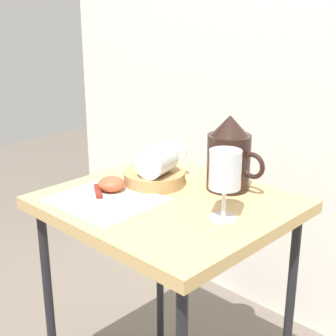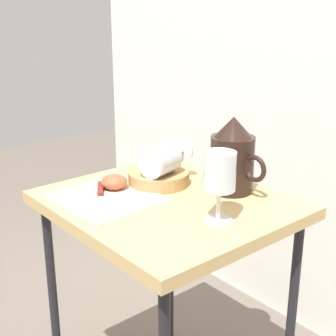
{
  "view_description": "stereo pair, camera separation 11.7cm",
  "coord_description": "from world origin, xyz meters",
  "px_view_note": "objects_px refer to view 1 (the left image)",
  "views": [
    {
      "loc": [
        0.77,
        -0.8,
        1.13
      ],
      "look_at": [
        0.0,
        0.0,
        0.76
      ],
      "focal_mm": 52.09,
      "sensor_mm": 36.0,
      "label": 1
    },
    {
      "loc": [
        0.85,
        -0.71,
        1.13
      ],
      "look_at": [
        0.0,
        0.0,
        0.76
      ],
      "focal_mm": 52.09,
      "sensor_mm": 36.0,
      "label": 2
    }
  ],
  "objects_px": {
    "wine_glass_tipped_near": "(157,160)",
    "apple_half_left": "(111,184)",
    "basket_tray": "(154,178)",
    "pitcher": "(229,160)",
    "wine_glass_upright": "(225,174)",
    "knife": "(100,198)",
    "table": "(168,223)"
  },
  "relations": [
    {
      "from": "pitcher",
      "to": "apple_half_left",
      "type": "bearing_deg",
      "value": -131.14
    },
    {
      "from": "pitcher",
      "to": "wine_glass_tipped_near",
      "type": "height_order",
      "value": "pitcher"
    },
    {
      "from": "table",
      "to": "wine_glass_tipped_near",
      "type": "distance_m",
      "value": 0.16
    },
    {
      "from": "table",
      "to": "knife",
      "type": "distance_m",
      "value": 0.18
    },
    {
      "from": "pitcher",
      "to": "apple_half_left",
      "type": "height_order",
      "value": "pitcher"
    },
    {
      "from": "wine_glass_tipped_near",
      "to": "wine_glass_upright",
      "type": "bearing_deg",
      "value": -9.09
    },
    {
      "from": "knife",
      "to": "pitcher",
      "type": "bearing_deg",
      "value": 59.09
    },
    {
      "from": "basket_tray",
      "to": "wine_glass_tipped_near",
      "type": "xyz_separation_m",
      "value": [
        0.02,
        -0.01,
        0.06
      ]
    },
    {
      "from": "wine_glass_tipped_near",
      "to": "pitcher",
      "type": "bearing_deg",
      "value": 41.13
    },
    {
      "from": "table",
      "to": "wine_glass_tipped_near",
      "type": "bearing_deg",
      "value": 152.59
    },
    {
      "from": "wine_glass_upright",
      "to": "knife",
      "type": "xyz_separation_m",
      "value": [
        -0.28,
        -0.13,
        -0.1
      ]
    },
    {
      "from": "pitcher",
      "to": "apple_half_left",
      "type": "relative_size",
      "value": 2.89
    },
    {
      "from": "basket_tray",
      "to": "knife",
      "type": "distance_m",
      "value": 0.18
    },
    {
      "from": "basket_tray",
      "to": "apple_half_left",
      "type": "bearing_deg",
      "value": -107.41
    },
    {
      "from": "wine_glass_upright",
      "to": "wine_glass_tipped_near",
      "type": "distance_m",
      "value": 0.25
    },
    {
      "from": "wine_glass_tipped_near",
      "to": "table",
      "type": "bearing_deg",
      "value": -27.41
    },
    {
      "from": "wine_glass_tipped_near",
      "to": "knife",
      "type": "height_order",
      "value": "wine_glass_tipped_near"
    },
    {
      "from": "basket_tray",
      "to": "wine_glass_upright",
      "type": "relative_size",
      "value": 1.02
    },
    {
      "from": "basket_tray",
      "to": "wine_glass_tipped_near",
      "type": "distance_m",
      "value": 0.06
    },
    {
      "from": "pitcher",
      "to": "knife",
      "type": "relative_size",
      "value": 0.93
    },
    {
      "from": "table",
      "to": "wine_glass_tipped_near",
      "type": "height_order",
      "value": "wine_glass_tipped_near"
    },
    {
      "from": "basket_tray",
      "to": "knife",
      "type": "xyz_separation_m",
      "value": [
        -0.01,
        -0.18,
        -0.01
      ]
    },
    {
      "from": "basket_tray",
      "to": "pitcher",
      "type": "xyz_separation_m",
      "value": [
        0.16,
        0.11,
        0.06
      ]
    },
    {
      "from": "table",
      "to": "pitcher",
      "type": "relative_size",
      "value": 3.51
    },
    {
      "from": "basket_tray",
      "to": "wine_glass_tipped_near",
      "type": "relative_size",
      "value": 1.0
    },
    {
      "from": "wine_glass_upright",
      "to": "wine_glass_tipped_near",
      "type": "relative_size",
      "value": 0.98
    },
    {
      "from": "wine_glass_tipped_near",
      "to": "knife",
      "type": "bearing_deg",
      "value": -101.41
    },
    {
      "from": "wine_glass_tipped_near",
      "to": "apple_half_left",
      "type": "relative_size",
      "value": 2.43
    },
    {
      "from": "wine_glass_upright",
      "to": "knife",
      "type": "bearing_deg",
      "value": -155.69
    },
    {
      "from": "table",
      "to": "basket_tray",
      "type": "xyz_separation_m",
      "value": [
        -0.1,
        0.05,
        0.08
      ]
    },
    {
      "from": "wine_glass_tipped_near",
      "to": "basket_tray",
      "type": "bearing_deg",
      "value": 153.77
    },
    {
      "from": "pitcher",
      "to": "basket_tray",
      "type": "bearing_deg",
      "value": -145.88
    }
  ]
}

